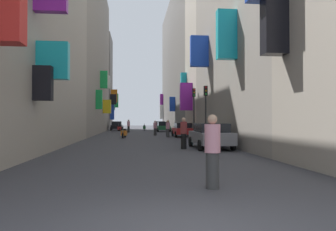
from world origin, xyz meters
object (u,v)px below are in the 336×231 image
parked_car_green (163,126)px  scooter_orange (124,133)px  scooter_red (119,128)px  parked_car_black (117,126)px  pedestrian_near_right (168,129)px  scooter_green (144,128)px  pedestrian_mid_street (155,128)px  parked_car_white (160,125)px  parked_car_red (183,129)px  parked_car_grey (211,135)px  pedestrian_crossing (184,133)px  pedestrian_far_away (212,151)px  traffic_light_near_corner (206,104)px  pedestrian_near_left (129,126)px  traffic_light_far_corner (194,105)px

parked_car_green → scooter_orange: (-5.18, -16.29, -0.29)m
scooter_red → scooter_orange: same height
parked_car_black → pedestrian_near_right: (6.11, -22.36, 0.06)m
parked_car_black → parked_car_green: 9.82m
parked_car_black → scooter_green: size_ratio=2.14×
scooter_red → pedestrian_mid_street: bearing=-72.1°
parked_car_white → pedestrian_near_right: pedestrian_near_right is taller
parked_car_red → parked_car_grey: 13.17m
pedestrian_crossing → pedestrian_far_away: (-0.96, -10.53, -0.01)m
pedestrian_near_right → traffic_light_near_corner: traffic_light_near_corner is taller
pedestrian_crossing → pedestrian_near_left: (-3.56, 25.61, -0.03)m
parked_car_red → traffic_light_far_corner: traffic_light_far_corner is taller
parked_car_black → pedestrian_near_right: 23.18m
parked_car_green → traffic_light_far_corner: 18.30m
parked_car_grey → pedestrian_near_left: (-5.18, 25.42, 0.10)m
scooter_orange → pedestrian_near_left: pedestrian_near_left is taller
scooter_green → traffic_light_far_corner: 24.26m
traffic_light_far_corner → parked_car_black: bearing=108.2°
parked_car_grey → pedestrian_near_right: pedestrian_near_right is taller
pedestrian_crossing → pedestrian_mid_street: 16.54m
scooter_orange → scooter_red: bearing=94.0°
parked_car_red → pedestrian_near_left: (-5.55, 12.25, 0.14)m
scooter_green → pedestrian_crossing: size_ratio=1.11×
pedestrian_near_left → parked_car_grey: bearing=-78.5°
parked_car_green → pedestrian_far_away: bearing=-93.5°
pedestrian_crossing → pedestrian_near_right: pedestrian_crossing is taller
parked_car_green → parked_car_white: bearing=88.4°
pedestrian_far_away → traffic_light_far_corner: bearing=80.4°
pedestrian_mid_street → pedestrian_near_left: bearing=108.4°
pedestrian_near_right → pedestrian_far_away: (-1.41, -23.35, 0.06)m
parked_car_white → scooter_orange: parked_car_white is taller
traffic_light_near_corner → scooter_green: bearing=97.3°
scooter_red → pedestrian_mid_street: pedestrian_mid_street is taller
parked_car_grey → pedestrian_near_left: size_ratio=2.48×
parked_car_black → pedestrian_mid_street: size_ratio=2.63×
parked_car_white → pedestrian_near_right: size_ratio=2.69×
pedestrian_mid_street → traffic_light_near_corner: size_ratio=0.38×
scooter_red → traffic_light_far_corner: bearing=-69.5°
traffic_light_near_corner → parked_car_green: bearing=92.8°
parked_car_black → scooter_red: parked_car_black is taller
parked_car_white → parked_car_black: (-7.34, -2.71, -0.01)m
pedestrian_crossing → traffic_light_near_corner: bearing=65.1°
parked_car_white → scooter_red: 9.97m
parked_car_red → scooter_orange: bearing=-167.5°
scooter_orange → traffic_light_near_corner: 9.46m
parked_car_black → pedestrian_near_left: (2.09, -9.56, 0.10)m
parked_car_red → pedestrian_mid_street: pedestrian_mid_street is taller
traffic_light_far_corner → parked_car_grey: bearing=-95.3°
parked_car_black → traffic_light_far_corner: size_ratio=0.94×
parked_car_black → pedestrian_crossing: (5.66, -35.18, 0.13)m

